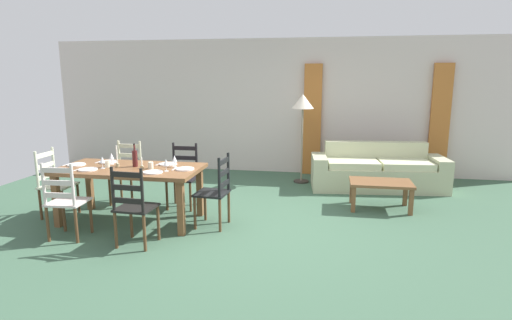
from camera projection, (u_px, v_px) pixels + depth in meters
The scene contains 35 objects.
ground_plane at pixel (247, 225), 5.48m from camera, with size 9.60×9.60×0.02m, color #3C5D46.
wall_far at pixel (278, 107), 8.40m from camera, with size 9.60×0.16×2.70m, color beige.
curtain_panel_left at pixel (312, 120), 8.19m from camera, with size 0.35×0.08×2.20m, color #BA6C2F.
curtain_panel_right at pixel (440, 122), 7.78m from camera, with size 0.35×0.08×2.20m, color #BA6C2F.
dining_table at pixel (130, 174), 5.50m from camera, with size 1.90×0.96×0.75m.
dining_chair_near_left at pixel (66, 201), 4.91m from camera, with size 0.44×0.42×0.96m.
dining_chair_near_right at pixel (134, 206), 4.70m from camera, with size 0.44×0.42×0.96m.
dining_chair_far_left at pixel (127, 173), 6.38m from camera, with size 0.42×0.40×0.96m.
dining_chair_far_right at pixel (183, 176), 6.17m from camera, with size 0.43×0.41×0.96m.
dining_chair_head_west at pixel (55, 183), 5.73m from camera, with size 0.41×0.43×0.96m.
dining_chair_head_east at pixel (216, 191), 5.34m from camera, with size 0.43×0.45×0.96m.
dinner_plate_near_left at pixel (88, 169), 5.32m from camera, with size 0.24×0.24×0.02m, color white.
fork_near_left at pixel (77, 169), 5.34m from camera, with size 0.02×0.17×0.01m, color silver.
dinner_plate_near_right at pixel (153, 172), 5.16m from camera, with size 0.24×0.24×0.02m, color white.
fork_near_right at pixel (142, 172), 5.19m from camera, with size 0.02×0.17×0.01m, color silver.
dinner_plate_far_left at pixel (108, 162), 5.80m from camera, with size 0.24×0.24×0.02m, color white.
fork_far_left at pixel (98, 162), 5.83m from camera, with size 0.02×0.17×0.01m, color silver.
dinner_plate_far_right at pixel (168, 164), 5.65m from camera, with size 0.24×0.24×0.02m, color white.
fork_far_right at pixel (158, 164), 5.67m from camera, with size 0.02×0.17×0.01m, color silver.
dinner_plate_head_west at pixel (76, 165), 5.62m from camera, with size 0.24×0.24×0.02m, color white.
fork_head_west at pixel (66, 165), 5.64m from camera, with size 0.02×0.17×0.01m, color silver.
dinner_plate_head_east at pixel (185, 169), 5.35m from camera, with size 0.24×0.24×0.02m, color white.
fork_head_east at pixel (174, 169), 5.37m from camera, with size 0.02×0.17×0.01m, color silver.
wine_bottle at pixel (135, 158), 5.51m from camera, with size 0.07×0.07×0.32m.
wine_glass_near_left at pixel (102, 160), 5.40m from camera, with size 0.06×0.06×0.16m.
wine_glass_near_right at pixel (166, 163), 5.23m from camera, with size 0.06×0.06×0.16m.
wine_glass_far_left at pixel (111, 156), 5.66m from camera, with size 0.06×0.06×0.16m.
wine_glass_far_right at pixel (175, 159), 5.48m from camera, with size 0.06×0.06×0.16m.
coffee_cup_primary at pixel (151, 165), 5.39m from camera, with size 0.07×0.07×0.09m, color beige.
coffee_cup_secondary at pixel (107, 164), 5.49m from camera, with size 0.07×0.07×0.09m, color beige.
candle_tall at pixel (117, 160), 5.52m from camera, with size 0.05×0.05×0.29m.
candle_short at pixel (142, 166), 5.40m from camera, with size 0.05×0.05×0.15m.
couch at pixel (377, 172), 7.26m from camera, with size 2.35×1.02×0.80m.
coffee_table at pixel (381, 186), 6.08m from camera, with size 0.90×0.56×0.42m.
standing_lamp at pixel (303, 107), 7.45m from camera, with size 0.40×0.40×1.64m.
Camera 1 is at (1.03, -5.10, 1.92)m, focal length 28.80 mm.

